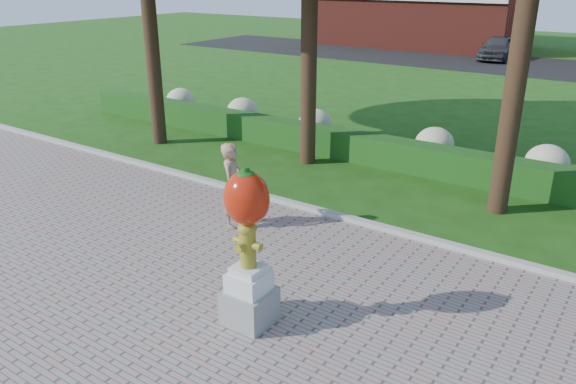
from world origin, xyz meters
name	(u,v)px	position (x,y,z in m)	size (l,w,h in m)	color
ground	(225,265)	(0.00, 0.00, 0.00)	(100.00, 100.00, 0.00)	#1F4812
walkway	(29,384)	(0.00, -4.00, 0.02)	(40.00, 14.00, 0.04)	gray
curb	(310,209)	(0.00, 3.00, 0.07)	(40.00, 0.18, 0.15)	#ADADA5
lawn_hedge	(387,152)	(0.00, 7.00, 0.40)	(24.00, 0.70, 0.80)	#1A4213
hydrangea_row	(420,142)	(0.57, 8.00, 0.55)	(20.10, 1.10, 0.99)	#B7B68B
street	(545,68)	(0.00, 28.00, 0.01)	(50.00, 8.00, 0.02)	black
hydrant_sculpture	(248,244)	(1.56, -1.21, 1.39)	(0.74, 0.70, 2.55)	gray
woman	(233,185)	(-0.93, 1.41, 0.96)	(0.67, 0.44, 1.84)	tan
parked_car	(498,47)	(-3.16, 29.55, 0.76)	(1.74, 4.31, 1.47)	#3D4044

